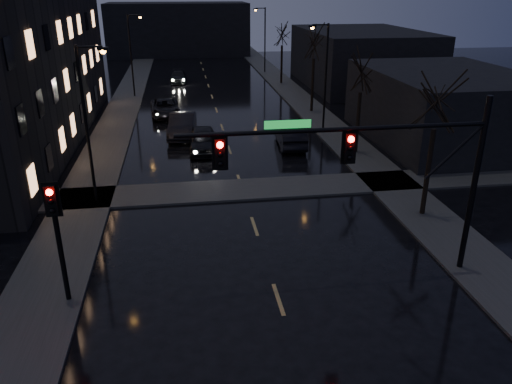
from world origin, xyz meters
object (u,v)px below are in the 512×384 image
object	(u,v)px
oncoming_car_c	(165,108)
oncoming_car_b	(182,126)
oncoming_car_a	(203,140)
lead_car	(290,135)
oncoming_car_d	(178,77)

from	to	relation	value
oncoming_car_c	oncoming_car_b	bearing A→B (deg)	-82.32
oncoming_car_a	lead_car	world-z (taller)	oncoming_car_a
oncoming_car_a	oncoming_car_b	size ratio (longest dim) A/B	0.92
oncoming_car_a	oncoming_car_c	xyz separation A→B (m)	(-2.74, 10.46, -0.09)
oncoming_car_b	oncoming_car_c	xyz separation A→B (m)	(-1.39, 6.68, -0.13)
oncoming_car_c	lead_car	distance (m)	13.54
lead_car	oncoming_car_c	bearing A→B (deg)	-45.39
oncoming_car_a	oncoming_car_c	bearing A→B (deg)	105.83
oncoming_car_c	oncoming_car_d	world-z (taller)	oncoming_car_c
oncoming_car_c	lead_car	bearing A→B (deg)	-53.07
oncoming_car_b	oncoming_car_c	size ratio (longest dim) A/B	1.00
oncoming_car_c	lead_car	world-z (taller)	lead_car
oncoming_car_b	oncoming_car_d	size ratio (longest dim) A/B	1.16
oncoming_car_b	oncoming_car_d	xyz separation A→B (m)	(-0.19, 22.95, -0.21)
oncoming_car_a	oncoming_car_d	distance (m)	26.77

